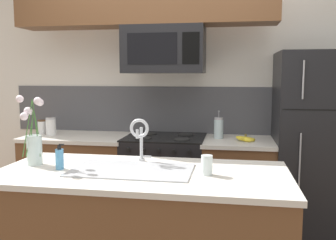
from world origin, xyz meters
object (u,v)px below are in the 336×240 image
at_px(french_press, 219,128).
at_px(refrigerator, 322,148).
at_px(sink_faucet, 140,134).
at_px(drinking_glass, 207,165).
at_px(flower_vase, 34,142).
at_px(storage_jar_medium, 51,126).
at_px(dish_soap_bottle, 60,159).
at_px(storage_jar_tall, 42,127).
at_px(microwave, 164,50).
at_px(stove_range, 165,183).
at_px(banana_bunch, 245,139).

bearing_deg(french_press, refrigerator, -2.48).
relative_size(french_press, sink_faucet, 0.87).
bearing_deg(drinking_glass, sink_faucet, 153.13).
bearing_deg(flower_vase, sink_faucet, 14.89).
bearing_deg(french_press, flower_vase, -132.75).
bearing_deg(sink_faucet, storage_jar_medium, 139.36).
bearing_deg(drinking_glass, dish_soap_bottle, -178.60).
distance_m(storage_jar_tall, sink_faucet, 1.68).
bearing_deg(microwave, refrigerator, 1.64).
bearing_deg(storage_jar_tall, storage_jar_medium, -25.40).
bearing_deg(refrigerator, dish_soap_bottle, -145.09).
distance_m(dish_soap_bottle, flower_vase, 0.25).
height_order(stove_range, banana_bunch, banana_bunch).
height_order(refrigerator, banana_bunch, refrigerator).
xyz_separation_m(stove_range, drinking_glass, (0.49, -1.27, 0.51)).
bearing_deg(microwave, french_press, 9.08).
bearing_deg(flower_vase, microwave, 60.67).
distance_m(storage_jar_medium, banana_bunch, 1.91).
distance_m(refrigerator, storage_jar_tall, 2.72).
bearing_deg(french_press, banana_bunch, -25.82).
distance_m(stove_range, drinking_glass, 1.45).
bearing_deg(banana_bunch, flower_vase, -141.01).
distance_m(refrigerator, storage_jar_medium, 2.59).
bearing_deg(french_press, microwave, -170.92).
xyz_separation_m(dish_soap_bottle, drinking_glass, (0.94, 0.02, -0.01)).
bearing_deg(microwave, flower_vase, -119.33).
bearing_deg(stove_range, banana_bunch, -4.54).
xyz_separation_m(sink_faucet, flower_vase, (-0.68, -0.18, -0.04)).
height_order(banana_bunch, flower_vase, flower_vase).
distance_m(banana_bunch, sink_faucet, 1.24).
relative_size(banana_bunch, sink_faucet, 0.62).
bearing_deg(flower_vase, storage_jar_medium, 112.20).
bearing_deg(banana_bunch, french_press, 154.18).
bearing_deg(storage_jar_medium, stove_range, 1.56).
bearing_deg(storage_jar_tall, banana_bunch, -2.51).
relative_size(storage_jar_medium, sink_faucet, 0.57).
xyz_separation_m(refrigerator, sink_faucet, (-1.42, -1.05, 0.25)).
distance_m(sink_faucet, drinking_glass, 0.55).
height_order(drinking_glass, flower_vase, flower_vase).
bearing_deg(refrigerator, drinking_glass, -126.28).
relative_size(storage_jar_tall, banana_bunch, 0.76).
distance_m(banana_bunch, drinking_glass, 1.24).
bearing_deg(storage_jar_medium, storage_jar_tall, 154.60).
distance_m(microwave, sink_faucet, 1.19).
relative_size(french_press, drinking_glass, 2.22).
bearing_deg(stove_range, drinking_glass, -69.09).
height_order(storage_jar_tall, flower_vase, flower_vase).
relative_size(microwave, french_press, 2.79).
relative_size(refrigerator, flower_vase, 3.64).
bearing_deg(storage_jar_tall, drinking_glass, -36.37).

